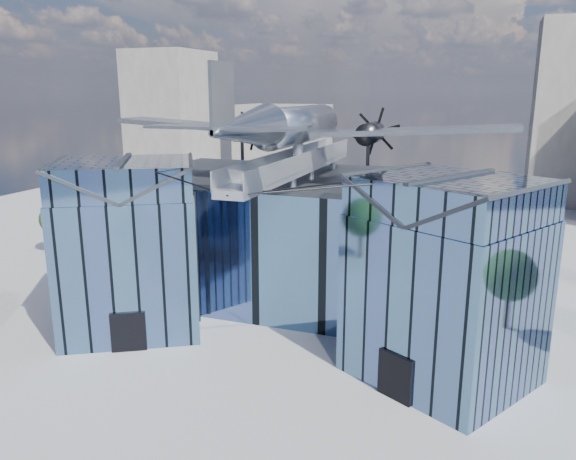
% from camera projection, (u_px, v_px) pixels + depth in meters
% --- Properties ---
extents(ground_plane, '(120.00, 120.00, 0.00)m').
position_uv_depth(ground_plane, '(278.00, 342.00, 37.36)').
color(ground_plane, gray).
extents(museum, '(32.88, 24.50, 17.60)m').
position_uv_depth(museum, '(306.00, 240.00, 41.33)').
color(museum, '#486894').
rests_on(museum, ground).
extents(bg_towers, '(77.00, 24.50, 26.00)m').
position_uv_depth(bg_towers, '(412.00, 135.00, 80.52)').
color(bg_towers, slate).
rests_on(bg_towers, ground).
extents(tree_side_w, '(3.29, 3.29, 5.13)m').
position_uv_depth(tree_side_w, '(56.00, 219.00, 57.14)').
color(tree_side_w, '#382316').
rests_on(tree_side_w, ground).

